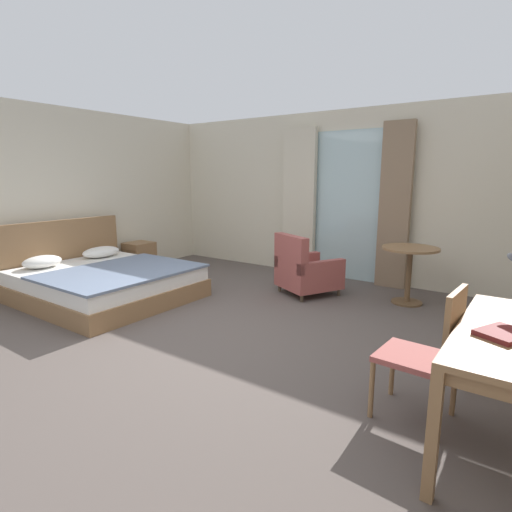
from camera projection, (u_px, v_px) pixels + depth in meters
name	position (u px, v px, depth m)	size (l,w,h in m)	color
ground	(203.00, 338.00, 4.32)	(6.96, 6.92, 0.10)	#564C47
wall_back	(334.00, 196.00, 6.62)	(6.56, 0.12, 2.66)	beige
wall_left	(36.00, 198.00, 5.87)	(0.12, 6.52, 2.66)	beige
balcony_glass_door	(346.00, 206.00, 6.45)	(1.15, 0.02, 2.34)	silver
curtain_panel_left	(299.00, 203.00, 6.81)	(0.59, 0.10, 2.42)	beige
curtain_panel_right	(395.00, 207.00, 5.91)	(0.44, 0.10, 2.42)	#897056
bed	(103.00, 281.00, 5.53)	(2.17, 1.92, 1.01)	olive
nightstand	(140.00, 257.00, 7.05)	(0.42, 0.44, 0.52)	olive
desk_chair	(431.00, 350.00, 2.68)	(0.50, 0.46, 0.95)	#9E4C47
closed_book	(504.00, 334.00, 2.27)	(0.21, 0.27, 0.03)	maroon
armchair_by_window	(305.00, 271.00, 5.69)	(0.95, 0.97, 0.86)	#9E4C47
round_cafe_table	(410.00, 262.00, 5.24)	(0.71, 0.71, 0.75)	olive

